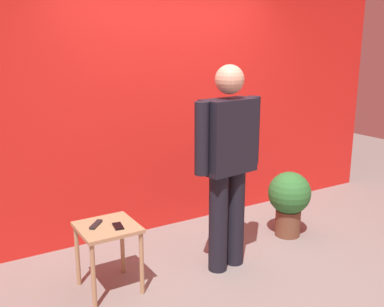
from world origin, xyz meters
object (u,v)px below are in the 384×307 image
at_px(standing_person, 228,158).
at_px(tv_remote, 96,224).
at_px(side_table, 108,237).
at_px(potted_plant, 289,198).
at_px(cell_phone, 118,226).

height_order(standing_person, tv_remote, standing_person).
height_order(standing_person, side_table, standing_person).
bearing_deg(potted_plant, cell_phone, -176.94).
xyz_separation_m(standing_person, potted_plant, (0.94, 0.21, -0.60)).
distance_m(standing_person, cell_phone, 1.08).
bearing_deg(cell_phone, side_table, 143.65).
relative_size(cell_phone, tv_remote, 0.85).
xyz_separation_m(tv_remote, potted_plant, (2.06, -0.01, -0.16)).
height_order(cell_phone, potted_plant, potted_plant).
relative_size(tv_remote, potted_plant, 0.25).
bearing_deg(standing_person, potted_plant, 12.45).
height_order(cell_phone, tv_remote, tv_remote).
height_order(side_table, potted_plant, potted_plant).
distance_m(side_table, cell_phone, 0.14).
distance_m(standing_person, potted_plant, 1.14).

